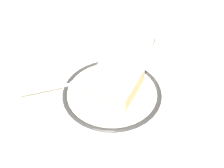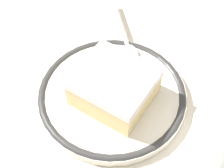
{
  "view_description": "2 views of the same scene",
  "coord_description": "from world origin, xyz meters",
  "views": [
    {
      "loc": [
        -0.32,
        -0.12,
        0.34
      ],
      "look_at": [
        -0.02,
        -0.02,
        0.03
      ],
      "focal_mm": 34.62,
      "sensor_mm": 36.0,
      "label": 1
    },
    {
      "loc": [
        0.09,
        -0.27,
        0.39
      ],
      "look_at": [
        -0.02,
        -0.02,
        0.03
      ],
      "focal_mm": 53.06,
      "sensor_mm": 36.0,
      "label": 2
    }
  ],
  "objects": [
    {
      "name": "placemat",
      "position": [
        0.0,
        0.0,
        0.0
      ],
      "size": [
        0.43,
        0.34,
        0.0
      ],
      "primitive_type": "cube",
      "color": "beige",
      "rests_on": "ground_plane"
    },
    {
      "name": "plate",
      "position": [
        -0.02,
        -0.02,
        0.01
      ],
      "size": [
        0.21,
        0.21,
        0.02
      ],
      "color": "silver",
      "rests_on": "placemat"
    },
    {
      "name": "ground_plane",
      "position": [
        0.0,
        0.0,
        0.0
      ],
      "size": [
        2.4,
        2.4,
        0.0
      ],
      "primitive_type": "plane",
      "color": "#B7B2A8"
    },
    {
      "name": "spoon",
      "position": [
        -0.04,
        0.08,
        0.02
      ],
      "size": [
        0.1,
        0.13,
        0.01
      ],
      "color": "silver",
      "rests_on": "plate"
    },
    {
      "name": "cake_slice",
      "position": [
        -0.02,
        -0.02,
        0.04
      ],
      "size": [
        0.11,
        0.1,
        0.05
      ],
      "color": "beige",
      "rests_on": "plate"
    }
  ]
}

